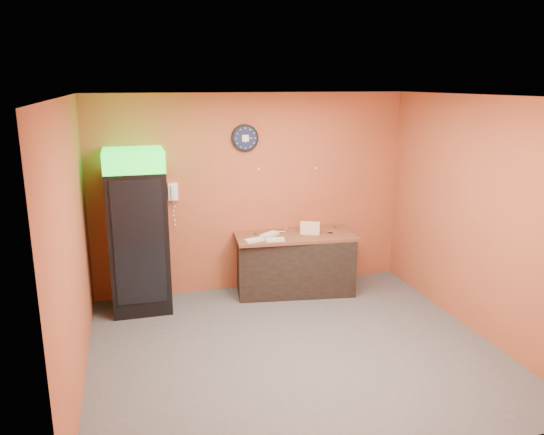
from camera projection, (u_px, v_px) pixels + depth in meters
name	position (u px, v px, depth m)	size (l,w,h in m)	color
floor	(294.00, 349.00, 6.01)	(4.50, 4.50, 0.00)	#47474C
back_wall	(252.00, 193.00, 7.53)	(4.50, 0.02, 2.80)	#B35432
left_wall	(72.00, 247.00, 5.09)	(0.02, 4.00, 2.80)	#B35432
right_wall	(477.00, 216.00, 6.24)	(0.02, 4.00, 2.80)	#B35432
ceiling	(297.00, 96.00, 5.32)	(4.50, 4.00, 0.02)	white
beverage_cooler	(138.00, 234.00, 6.84)	(0.74, 0.76, 2.12)	black
prep_counter	(295.00, 264.00, 7.58)	(1.63, 0.72, 0.81)	black
wall_clock	(245.00, 138.00, 7.28)	(0.38, 0.06, 0.38)	black
wall_phone	(173.00, 192.00, 7.17)	(0.13, 0.11, 0.24)	white
butcher_paper	(295.00, 236.00, 7.47)	(1.68, 0.76, 0.04)	brown
sub_roll_stack	(310.00, 228.00, 7.46)	(0.29, 0.20, 0.17)	#F6E9BF
wrapped_sandwich_left	(254.00, 240.00, 7.13)	(0.26, 0.10, 0.04)	silver
wrapped_sandwich_mid	(275.00, 240.00, 7.15)	(0.25, 0.10, 0.04)	silver
wrapped_sandwich_right	(270.00, 235.00, 7.37)	(0.30, 0.12, 0.04)	silver
kitchen_tool	(286.00, 230.00, 7.57)	(0.06, 0.06, 0.06)	silver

